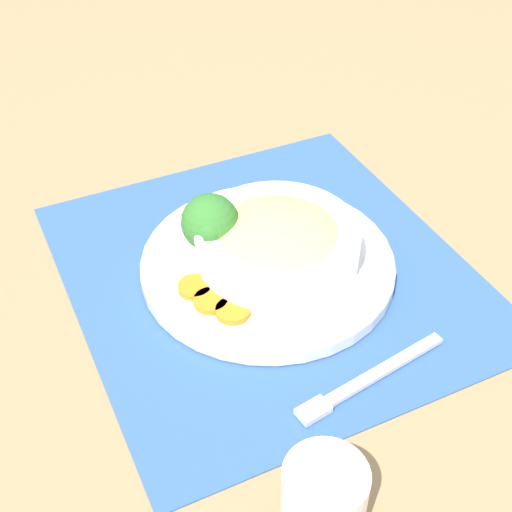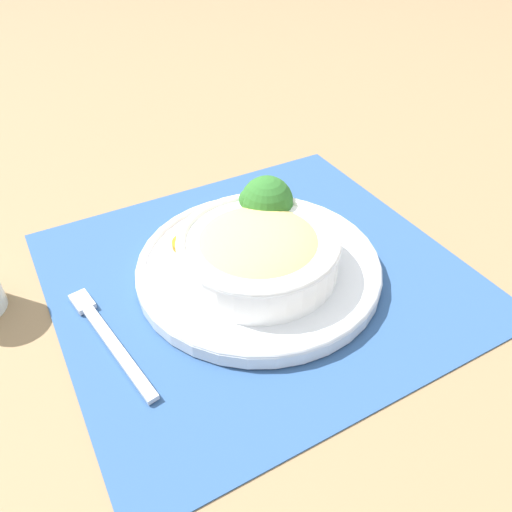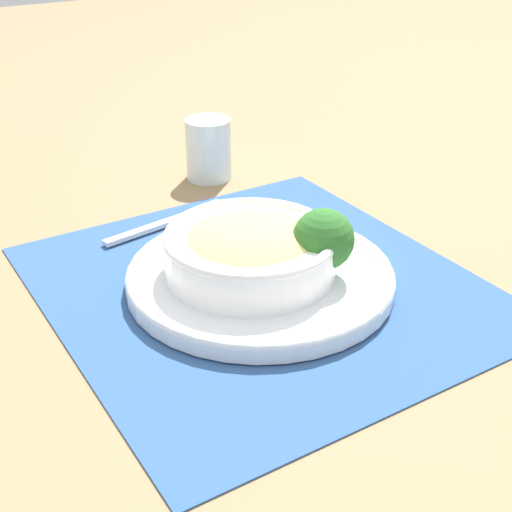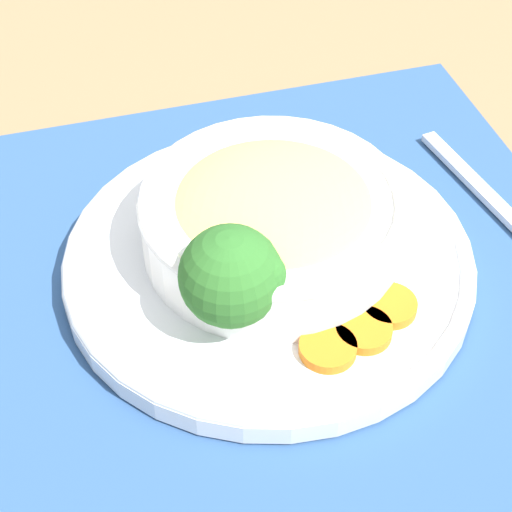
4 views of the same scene
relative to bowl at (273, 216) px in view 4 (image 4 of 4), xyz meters
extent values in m
plane|color=#8C704C|center=(0.01, 0.01, -0.05)|extent=(4.00, 4.00, 0.00)
cube|color=#2D5184|center=(0.01, 0.01, -0.05)|extent=(0.48, 0.44, 0.00)
cylinder|color=silver|center=(0.01, 0.01, -0.04)|extent=(0.29, 0.29, 0.02)
torus|color=silver|center=(0.01, 0.01, -0.03)|extent=(0.29, 0.29, 0.01)
cylinder|color=white|center=(0.00, 0.00, -0.01)|extent=(0.19, 0.19, 0.04)
torus|color=white|center=(0.00, 0.00, 0.01)|extent=(0.19, 0.19, 0.01)
ellipsoid|color=#EAC66B|center=(0.00, 0.00, 0.00)|extent=(0.15, 0.15, 0.05)
cylinder|color=#84AD5B|center=(0.05, 0.06, -0.02)|extent=(0.02, 0.02, 0.02)
sphere|color=#2D6B28|center=(0.05, 0.06, 0.01)|extent=(0.07, 0.07, 0.07)
sphere|color=#2D6B28|center=(0.03, 0.07, 0.02)|extent=(0.03, 0.03, 0.03)
sphere|color=#2D6B28|center=(0.06, 0.06, 0.02)|extent=(0.03, 0.03, 0.03)
cylinder|color=orange|center=(-0.01, 0.10, -0.02)|extent=(0.04, 0.04, 0.01)
cylinder|color=orange|center=(-0.03, 0.10, -0.02)|extent=(0.04, 0.04, 0.01)
cylinder|color=orange|center=(-0.06, 0.08, -0.02)|extent=(0.04, 0.04, 0.01)
cube|color=silver|center=(-0.18, -0.02, -0.04)|extent=(0.04, 0.18, 0.01)
camera|label=1|loc=(-0.55, 0.29, 0.51)|focal=50.00mm
camera|label=2|loc=(-0.22, -0.39, 0.36)|focal=35.00mm
camera|label=3|loc=(0.58, -0.35, 0.36)|focal=50.00mm
camera|label=4|loc=(0.13, 0.42, 0.40)|focal=60.00mm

